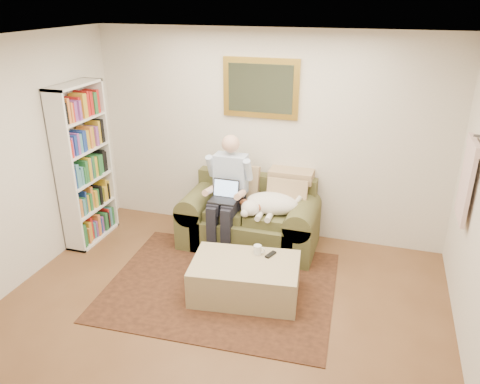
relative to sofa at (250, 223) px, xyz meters
The scene contains 12 objects.
room_shell 1.97m from the sofa, 86.82° to the right, with size 4.51×5.00×2.61m.
rug 1.03m from the sofa, 91.89° to the right, with size 2.42×1.94×0.01m, color black.
sofa is the anchor object (origin of this frame).
seated_man 0.51m from the sofa, 148.55° to the right, with size 0.55×0.79×1.41m, color #8CA8D8, non-canonical shape.
laptop 0.56m from the sofa, 138.98° to the right, with size 0.33×0.26×0.24m.
sleeping_dog 0.47m from the sofa, 15.74° to the right, with size 0.69×0.43×0.26m, color white, non-canonical shape.
ottoman 1.12m from the sofa, 76.18° to the right, with size 1.10×0.70×0.40m, color #C6B684.
coffee_mug 0.95m from the sofa, 68.76° to the right, with size 0.08×0.08×0.10m, color white.
tv_remote 1.00m from the sofa, 60.91° to the right, with size 0.05×0.15×0.02m, color black.
bookshelf 2.17m from the sofa, 167.57° to the right, with size 0.28×0.80×2.00m, color white, non-canonical shape.
wall_mirror 1.67m from the sofa, 90.00° to the left, with size 0.94×0.04×0.72m.
hanging_shirt 2.56m from the sofa, 10.95° to the right, with size 0.06×0.52×0.90m, color beige, non-canonical shape.
Camera 1 is at (1.35, -3.01, 2.96)m, focal length 35.00 mm.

